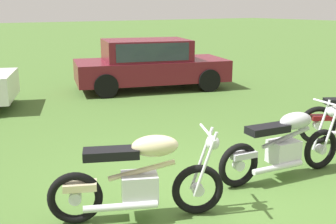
{
  "coord_description": "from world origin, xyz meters",
  "views": [
    {
      "loc": [
        -3.04,
        -3.82,
        2.34
      ],
      "look_at": [
        0.34,
        1.37,
        0.72
      ],
      "focal_mm": 43.32,
      "sensor_mm": 36.0,
      "label": 1
    }
  ],
  "objects": [
    {
      "name": "motorcycle_silver",
      "position": [
        1.22,
        -0.25,
        0.47
      ],
      "size": [
        2.06,
        0.64,
        1.02
      ],
      "rotation": [
        0.0,
        0.0,
        -0.13
      ],
      "color": "black",
      "rests_on": "ground"
    },
    {
      "name": "ground_plane",
      "position": [
        0.0,
        0.0,
        0.0
      ],
      "size": [
        120.0,
        120.0,
        0.0
      ],
      "primitive_type": "plane",
      "color": "#476B2D"
    },
    {
      "name": "car_burgundy",
      "position": [
        2.86,
        6.24,
        0.8
      ],
      "size": [
        4.63,
        2.94,
        1.43
      ],
      "rotation": [
        0.0,
        0.0,
        -0.29
      ],
      "color": "maroon",
      "rests_on": "ground"
    },
    {
      "name": "motorcycle_cream",
      "position": [
        -1.03,
        -0.16,
        0.49
      ],
      "size": [
        1.85,
        1.07,
        1.02
      ],
      "rotation": [
        0.0,
        0.0,
        -0.42
      ],
      "color": "black",
      "rests_on": "ground"
    }
  ]
}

